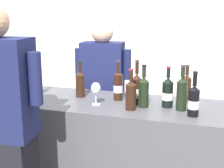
{
  "coord_description": "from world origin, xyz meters",
  "views": [
    {
      "loc": [
        0.85,
        -2.26,
        1.73
      ],
      "look_at": [
        0.16,
        0.0,
        1.16
      ],
      "focal_mm": 49.36,
      "sensor_mm": 36.0,
      "label": 1
    }
  ],
  "objects_px": {
    "wine_bottle_0": "(35,82)",
    "wine_bottle_1": "(131,94)",
    "wine_bottle_5": "(168,92)",
    "wine_bottle_6": "(194,101)",
    "wine_bottle_7": "(80,83)",
    "person_guest": "(3,147)",
    "wine_bottle_2": "(137,89)",
    "wine_bottle_9": "(186,88)",
    "wine_bottle_3": "(118,86)",
    "person_server": "(103,104)",
    "wine_glass": "(96,89)",
    "wine_bottle_4": "(182,93)",
    "wine_bottle_8": "(144,91)"
  },
  "relations": [
    {
      "from": "wine_glass",
      "to": "wine_bottle_5",
      "type": "bearing_deg",
      "value": 11.26
    },
    {
      "from": "wine_bottle_6",
      "to": "person_guest",
      "type": "relative_size",
      "value": 0.18
    },
    {
      "from": "wine_bottle_1",
      "to": "wine_bottle_6",
      "type": "bearing_deg",
      "value": -1.63
    },
    {
      "from": "wine_bottle_6",
      "to": "person_server",
      "type": "bearing_deg",
      "value": 140.73
    },
    {
      "from": "wine_bottle_4",
      "to": "person_guest",
      "type": "bearing_deg",
      "value": -148.08
    },
    {
      "from": "wine_bottle_8",
      "to": "person_server",
      "type": "xyz_separation_m",
      "value": [
        -0.55,
        0.65,
        -0.34
      ]
    },
    {
      "from": "wine_bottle_4",
      "to": "wine_bottle_6",
      "type": "height_order",
      "value": "wine_bottle_4"
    },
    {
      "from": "wine_bottle_8",
      "to": "wine_bottle_9",
      "type": "bearing_deg",
      "value": 39.12
    },
    {
      "from": "wine_bottle_0",
      "to": "wine_bottle_7",
      "type": "bearing_deg",
      "value": 11.36
    },
    {
      "from": "person_server",
      "to": "wine_bottle_1",
      "type": "bearing_deg",
      "value": -57.51
    },
    {
      "from": "wine_bottle_6",
      "to": "wine_bottle_8",
      "type": "relative_size",
      "value": 0.97
    },
    {
      "from": "wine_bottle_5",
      "to": "wine_bottle_9",
      "type": "xyz_separation_m",
      "value": [
        0.13,
        0.19,
        0.0
      ]
    },
    {
      "from": "wine_bottle_2",
      "to": "wine_bottle_5",
      "type": "distance_m",
      "value": 0.24
    },
    {
      "from": "person_guest",
      "to": "wine_bottle_6",
      "type": "bearing_deg",
      "value": 25.67
    },
    {
      "from": "wine_bottle_4",
      "to": "wine_bottle_2",
      "type": "bearing_deg",
      "value": 169.95
    },
    {
      "from": "wine_bottle_5",
      "to": "person_server",
      "type": "height_order",
      "value": "person_server"
    },
    {
      "from": "person_guest",
      "to": "wine_bottle_3",
      "type": "bearing_deg",
      "value": 54.92
    },
    {
      "from": "wine_bottle_5",
      "to": "wine_bottle_8",
      "type": "height_order",
      "value": "wine_bottle_8"
    },
    {
      "from": "wine_bottle_3",
      "to": "person_server",
      "type": "bearing_deg",
      "value": 120.74
    },
    {
      "from": "wine_bottle_5",
      "to": "wine_bottle_6",
      "type": "distance_m",
      "value": 0.25
    },
    {
      "from": "wine_bottle_0",
      "to": "wine_bottle_1",
      "type": "height_order",
      "value": "wine_bottle_0"
    },
    {
      "from": "wine_bottle_8",
      "to": "wine_bottle_9",
      "type": "relative_size",
      "value": 1.09
    },
    {
      "from": "wine_bottle_9",
      "to": "wine_bottle_3",
      "type": "bearing_deg",
      "value": -167.58
    },
    {
      "from": "wine_bottle_5",
      "to": "wine_glass",
      "type": "xyz_separation_m",
      "value": [
        -0.54,
        -0.11,
        0.01
      ]
    },
    {
      "from": "wine_bottle_4",
      "to": "wine_bottle_5",
      "type": "xyz_separation_m",
      "value": [
        -0.11,
        0.05,
        -0.02
      ]
    },
    {
      "from": "wine_bottle_9",
      "to": "wine_bottle_7",
      "type": "bearing_deg",
      "value": -172.12
    },
    {
      "from": "wine_bottle_9",
      "to": "person_guest",
      "type": "xyz_separation_m",
      "value": [
        -1.09,
        -0.9,
        -0.26
      ]
    },
    {
      "from": "wine_bottle_2",
      "to": "wine_bottle_6",
      "type": "distance_m",
      "value": 0.47
    },
    {
      "from": "wine_bottle_3",
      "to": "wine_bottle_5",
      "type": "xyz_separation_m",
      "value": [
        0.41,
        -0.07,
        -0.01
      ]
    },
    {
      "from": "wine_bottle_6",
      "to": "person_server",
      "type": "relative_size",
      "value": 0.19
    },
    {
      "from": "person_server",
      "to": "wine_glass",
      "type": "bearing_deg",
      "value": -75.35
    },
    {
      "from": "wine_bottle_2",
      "to": "wine_glass",
      "type": "bearing_deg",
      "value": -157.57
    },
    {
      "from": "wine_bottle_3",
      "to": "wine_bottle_9",
      "type": "xyz_separation_m",
      "value": [
        0.54,
        0.12,
        -0.0
      ]
    },
    {
      "from": "wine_bottle_6",
      "to": "wine_bottle_9",
      "type": "relative_size",
      "value": 1.06
    },
    {
      "from": "wine_bottle_8",
      "to": "wine_bottle_2",
      "type": "bearing_deg",
      "value": 135.51
    },
    {
      "from": "wine_bottle_7",
      "to": "wine_glass",
      "type": "distance_m",
      "value": 0.27
    },
    {
      "from": "wine_bottle_7",
      "to": "wine_glass",
      "type": "height_order",
      "value": "wine_bottle_7"
    },
    {
      "from": "wine_bottle_3",
      "to": "wine_glass",
      "type": "bearing_deg",
      "value": -125.48
    },
    {
      "from": "wine_bottle_5",
      "to": "person_guest",
      "type": "height_order",
      "value": "person_guest"
    },
    {
      "from": "person_server",
      "to": "wine_bottle_0",
      "type": "bearing_deg",
      "value": -124.11
    },
    {
      "from": "wine_bottle_7",
      "to": "person_guest",
      "type": "xyz_separation_m",
      "value": [
        -0.22,
        -0.78,
        -0.27
      ]
    },
    {
      "from": "wine_bottle_6",
      "to": "wine_glass",
      "type": "xyz_separation_m",
      "value": [
        -0.74,
        0.05,
        0.01
      ]
    },
    {
      "from": "wine_bottle_4",
      "to": "wine_bottle_3",
      "type": "bearing_deg",
      "value": 167.01
    },
    {
      "from": "wine_bottle_3",
      "to": "wine_bottle_7",
      "type": "xyz_separation_m",
      "value": [
        -0.33,
        -0.0,
        -0.0
      ]
    },
    {
      "from": "wine_bottle_2",
      "to": "wine_bottle_7",
      "type": "xyz_separation_m",
      "value": [
        -0.5,
        0.06,
        -0.0
      ]
    },
    {
      "from": "wine_bottle_2",
      "to": "wine_bottle_6",
      "type": "height_order",
      "value": "wine_bottle_2"
    },
    {
      "from": "wine_bottle_9",
      "to": "wine_bottle_8",
      "type": "bearing_deg",
      "value": -140.88
    },
    {
      "from": "wine_bottle_5",
      "to": "wine_bottle_0",
      "type": "bearing_deg",
      "value": -179.59
    },
    {
      "from": "wine_bottle_7",
      "to": "person_guest",
      "type": "relative_size",
      "value": 0.17
    },
    {
      "from": "wine_bottle_0",
      "to": "wine_bottle_8",
      "type": "height_order",
      "value": "wine_bottle_0"
    }
  ]
}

